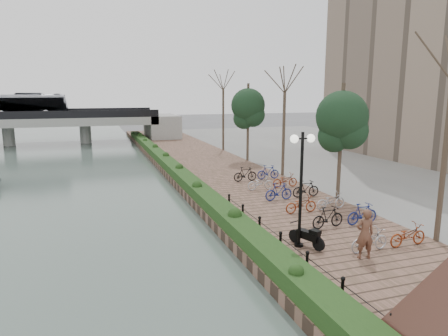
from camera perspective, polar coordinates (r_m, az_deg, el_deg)
name	(u,v)px	position (r m, az deg, el deg)	size (l,w,h in m)	color
ground	(282,308)	(13.00, 8.29, -19.23)	(220.00, 220.00, 0.00)	#59595B
promenade	(225,178)	(29.67, 0.11, -1.41)	(8.00, 75.00, 0.50)	brown
inland_pavement	(399,166)	(37.82, 23.77, 0.30)	(24.00, 75.00, 0.50)	slate
hedge	(173,167)	(31.09, -7.31, 0.09)	(1.10, 56.00, 0.60)	#193312
chain_fence	(293,252)	(14.81, 9.80, -11.74)	(0.10, 14.10, 0.70)	black
lamppost	(302,164)	(15.45, 11.04, 0.52)	(1.02, 0.32, 4.52)	black
motorcycle	(306,236)	(16.20, 11.69, -9.44)	(0.45, 1.44, 0.90)	black
pedestrian	(365,234)	(15.52, 19.48, -8.85)	(0.68, 0.45, 1.87)	brown
bicycle_parking	(305,196)	(21.98, 11.44, -4.00)	(2.40, 14.69, 1.00)	#B8B8BD
street_trees	(307,137)	(26.40, 11.77, 4.41)	(3.20, 37.12, 6.80)	#382B21
bridge	(10,119)	(55.91, -28.25, 6.24)	(36.00, 10.77, 6.50)	gray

